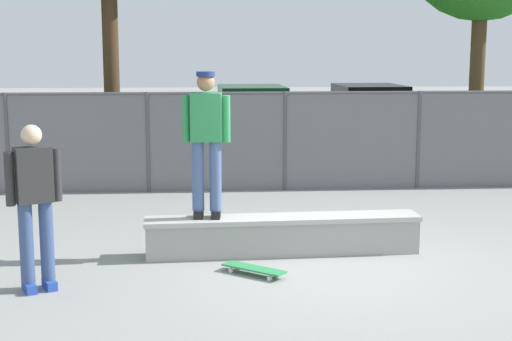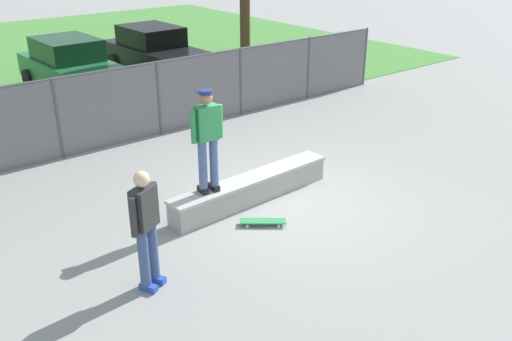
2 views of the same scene
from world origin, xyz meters
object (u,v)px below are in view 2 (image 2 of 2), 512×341
Objects in this scene: concrete_ledge at (252,188)px; car_green at (70,66)px; bystander at (146,225)px; car_black at (154,51)px; skateboard at (263,221)px; skateboarder at (207,137)px.

car_green is at bearing 88.69° from concrete_ledge.
bystander is at bearing -156.23° from concrete_ledge.
bystander is at bearing -119.25° from car_black.
skateboard is 11.17m from car_black.
concrete_ledge is 10.20m from car_black.
skateboarder is at bearing -113.68° from car_black.
concrete_ledge is 0.83× the size of car_green.
skateboarder reaches higher than bystander.
car_black is (3.70, 10.51, 0.77)m from skateboard.
car_black is at bearing 71.25° from concrete_ledge.
bystander reaches higher than concrete_ledge.
concrete_ledge is 1.94× the size of bystander.
bystander reaches higher than car_black.
car_green is 10.97m from bystander.
car_black is (3.27, 9.64, 0.59)m from concrete_ledge.
bystander is (-6.09, -10.88, 0.17)m from car_black.
skateboard is 0.18× the size of car_black.
skateboarder is at bearing 122.43° from skateboard.
car_green reaches higher than concrete_ledge.
bystander is at bearing -146.75° from skateboarder.
concrete_ledge is 1.60m from skateboarder.
car_green is 3.08m from car_black.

